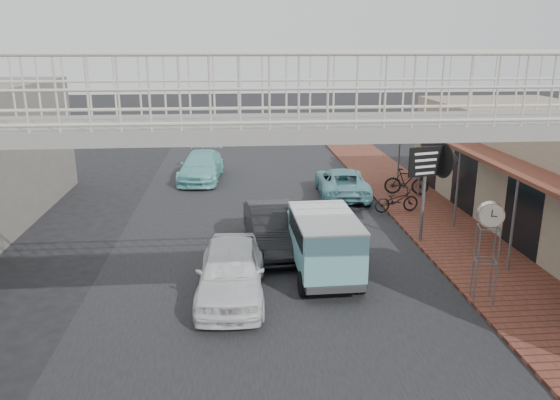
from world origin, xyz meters
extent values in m
plane|color=black|center=(0.00, 0.00, 0.00)|extent=(120.00, 120.00, 0.00)
cube|color=black|center=(0.00, 0.00, 0.01)|extent=(10.00, 60.00, 0.01)
cube|color=brown|center=(6.50, 3.00, 0.05)|extent=(3.00, 40.00, 0.10)
cube|color=brown|center=(7.70, 4.00, 2.90)|extent=(1.80, 18.00, 0.12)
cube|color=silver|center=(8.05, 7.50, 3.30)|extent=(0.08, 2.60, 0.90)
cube|color=#B21914|center=(8.05, 1.00, 3.30)|extent=(0.08, 2.20, 0.80)
cube|color=gray|center=(0.00, -4.00, 5.12)|extent=(14.00, 2.00, 0.24)
cube|color=beige|center=(0.00, -3.05, 5.79)|extent=(14.00, 0.08, 1.10)
cube|color=beige|center=(0.00, -4.95, 5.79)|extent=(14.00, 0.08, 1.10)
imported|color=white|center=(-1.13, 0.18, 0.73)|extent=(1.92, 4.37, 1.46)
imported|color=black|center=(0.22, 3.55, 0.71)|extent=(1.86, 4.44, 1.43)
imported|color=#67A9B2|center=(3.68, 9.66, 0.62)|extent=(2.35, 4.59, 1.24)
imported|color=#76CBCD|center=(-2.59, 13.14, 0.67)|extent=(2.27, 4.78, 1.34)
cylinder|color=black|center=(0.70, 2.69, 0.34)|extent=(0.25, 0.69, 0.68)
cylinder|color=black|center=(2.23, 2.73, 0.34)|extent=(0.25, 0.69, 0.68)
cylinder|color=black|center=(0.77, 0.05, 0.34)|extent=(0.25, 0.69, 0.68)
cylinder|color=black|center=(2.30, 0.09, 0.34)|extent=(0.25, 0.69, 0.68)
cube|color=#6FB4C0|center=(1.51, 1.09, 1.15)|extent=(1.74, 3.17, 1.32)
cube|color=#6FB4C0|center=(1.46, 2.90, 0.93)|extent=(1.61, 0.92, 0.88)
cube|color=black|center=(1.51, 1.09, 1.52)|extent=(1.77, 2.59, 0.49)
cube|color=silver|center=(1.51, 1.09, 1.84)|extent=(1.76, 3.17, 0.06)
imported|color=black|center=(5.30, 6.86, 0.57)|extent=(1.88, 0.88, 0.95)
imported|color=black|center=(6.48, 9.34, 0.67)|extent=(1.97, 0.98, 1.14)
cylinder|color=#59595B|center=(5.13, -0.49, 1.09)|extent=(0.04, 0.04, 1.98)
cylinder|color=#59595B|center=(5.59, -0.61, 1.09)|extent=(0.04, 0.04, 1.98)
cylinder|color=#59595B|center=(5.01, -0.95, 1.09)|extent=(0.04, 0.04, 1.98)
cylinder|color=#59595B|center=(5.47, -1.07, 1.09)|extent=(0.04, 0.04, 1.98)
cylinder|color=silver|center=(5.30, -0.78, 2.41)|extent=(0.68, 0.38, 0.64)
cylinder|color=beige|center=(5.27, -0.89, 2.41)|extent=(0.55, 0.16, 0.57)
cylinder|color=beige|center=(5.33, -0.66, 2.41)|extent=(0.55, 0.16, 0.57)
cylinder|color=#59595B|center=(5.20, 3.69, 1.67)|extent=(0.11, 0.11, 3.13)
cube|color=black|center=(5.21, 3.66, 2.80)|extent=(1.27, 0.40, 0.97)
cone|color=black|center=(6.10, 3.89, 2.80)|extent=(0.93, 1.32, 1.19)
cube|color=white|center=(5.17, 3.61, 2.75)|extent=(0.84, 0.23, 0.65)
camera|label=1|loc=(-0.98, -13.11, 6.50)|focal=35.00mm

